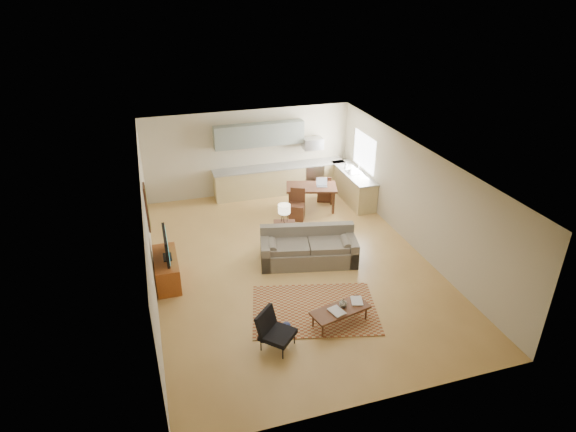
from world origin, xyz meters
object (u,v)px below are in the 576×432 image
object	(u,v)px
coffee_table	(340,316)
tv_credenza	(167,269)
dining_table	(311,198)
armchair	(278,331)
sofa	(309,247)
console_table	(284,233)

from	to	relation	value
coffee_table	tv_credenza	bearing A→B (deg)	128.54
dining_table	armchair	bearing A→B (deg)	-98.59
coffee_table	armchair	size ratio (longest dim) A/B	1.62
coffee_table	armchair	bearing A→B (deg)	179.13
tv_credenza	dining_table	bearing A→B (deg)	30.83
tv_credenza	coffee_table	bearing A→B (deg)	-38.46
tv_credenza	sofa	bearing A→B (deg)	-2.54
armchair	dining_table	size ratio (longest dim) A/B	0.51
console_table	sofa	bearing A→B (deg)	-55.88
sofa	dining_table	distance (m)	2.98
coffee_table	console_table	bearing A→B (deg)	79.79
armchair	console_table	world-z (taller)	armchair
tv_credenza	armchair	bearing A→B (deg)	-57.27
coffee_table	console_table	xyz separation A→B (m)	(-0.17, 3.39, 0.14)
sofa	tv_credenza	world-z (taller)	sofa
sofa	console_table	world-z (taller)	sofa
armchair	tv_credenza	bearing A→B (deg)	77.54
console_table	coffee_table	bearing A→B (deg)	-71.32
armchair	dining_table	distance (m)	6.08
armchair	dining_table	world-z (taller)	armchair
armchair	dining_table	xyz separation A→B (m)	(2.59, 5.50, -0.00)
sofa	coffee_table	xyz separation A→B (m)	(-0.16, -2.41, -0.24)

